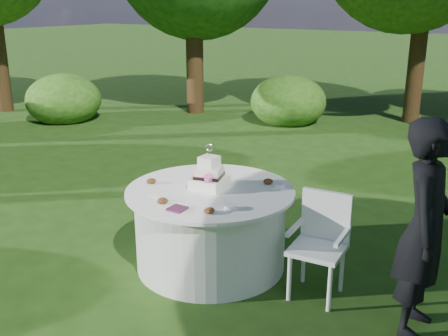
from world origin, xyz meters
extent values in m
plane|color=#1D360E|center=(0.00, 0.00, 0.00)|extent=(80.00, 80.00, 0.00)
cube|color=#4D213F|center=(0.05, -0.56, 0.78)|extent=(0.14, 0.14, 0.02)
ellipsoid|color=white|center=(-0.12, -0.44, 0.78)|extent=(0.48, 0.07, 0.01)
imported|color=black|center=(1.90, -0.02, 0.83)|extent=(0.44, 0.64, 1.67)
cylinder|color=silver|center=(0.00, 0.00, 0.37)|extent=(1.40, 1.40, 0.74)
cylinder|color=silver|center=(0.00, 0.00, 0.76)|extent=(1.56, 1.56, 0.03)
cube|color=white|center=(-0.03, 0.04, 0.82)|extent=(0.32, 0.32, 0.10)
cube|color=white|center=(-0.03, 0.04, 0.92)|extent=(0.28, 0.28, 0.10)
cube|color=silver|center=(-0.03, 0.04, 1.02)|extent=(0.16, 0.16, 0.10)
cube|color=black|center=(-0.03, 0.04, 0.89)|extent=(0.30, 0.30, 0.03)
sphere|color=#D73F9B|center=(0.04, -0.08, 0.91)|extent=(0.08, 0.08, 0.08)
cylinder|color=silver|center=(-0.03, 0.04, 1.09)|extent=(0.01, 0.01, 0.05)
torus|color=white|center=(-0.03, 0.04, 1.16)|extent=(0.07, 0.02, 0.07)
cube|color=white|center=(1.07, 0.01, 0.44)|extent=(0.46, 0.46, 0.04)
cube|color=white|center=(1.06, 0.20, 0.68)|extent=(0.43, 0.07, 0.43)
cylinder|color=white|center=(0.91, -0.18, 0.21)|extent=(0.04, 0.04, 0.42)
cylinder|color=white|center=(1.25, -0.15, 0.21)|extent=(0.04, 0.04, 0.42)
cylinder|color=silver|center=(0.88, 0.17, 0.21)|extent=(0.04, 0.04, 0.42)
cylinder|color=silver|center=(1.23, 0.19, 0.21)|extent=(0.04, 0.04, 0.42)
cube|color=silver|center=(0.87, -0.01, 0.60)|extent=(0.06, 0.39, 0.04)
cube|color=white|center=(1.27, 0.02, 0.60)|extent=(0.06, 0.39, 0.04)
cylinder|color=white|center=(-0.34, 0.47, 0.79)|extent=(0.10, 0.10, 0.04)
cylinder|color=white|center=(0.41, -0.32, 0.79)|extent=(0.10, 0.10, 0.04)
cylinder|color=white|center=(0.52, 0.38, 0.79)|extent=(0.10, 0.10, 0.04)
ellipsoid|color=#562D16|center=(0.38, 0.42, 0.79)|extent=(0.09, 0.09, 0.05)
ellipsoid|color=#562D16|center=(-0.56, -0.17, 0.79)|extent=(0.09, 0.09, 0.05)
ellipsoid|color=#562D16|center=(-0.15, -0.51, 0.79)|extent=(0.09, 0.09, 0.05)
ellipsoid|color=#562D16|center=(0.31, -0.48, 0.79)|extent=(0.09, 0.09, 0.05)
camera|label=1|loc=(2.52, -3.76, 2.42)|focal=42.00mm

